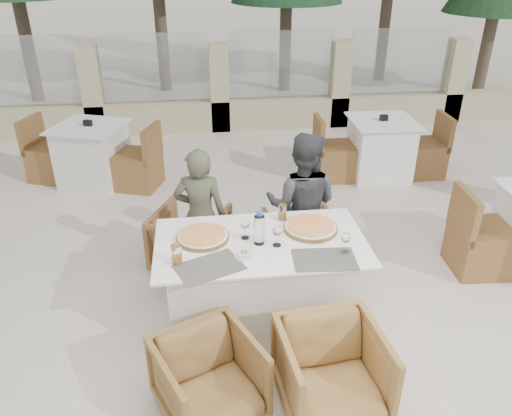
{
  "coord_description": "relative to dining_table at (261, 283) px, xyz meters",
  "views": [
    {
      "loc": [
        -0.4,
        -3.25,
        2.76
      ],
      "look_at": [
        0.03,
        0.23,
        0.9
      ],
      "focal_mm": 35.0,
      "sensor_mm": 36.0,
      "label": 1
    }
  ],
  "objects": [
    {
      "name": "ground",
      "position": [
        -0.03,
        0.07,
        -0.39
      ],
      "size": [
        80.0,
        80.0,
        0.0
      ],
      "primitive_type": "plane",
      "color": "beige",
      "rests_on": "ground"
    },
    {
      "name": "sand_patch",
      "position": [
        -0.03,
        14.07,
        -0.38
      ],
      "size": [
        30.0,
        16.0,
        0.01
      ],
      "primitive_type": "cube",
      "color": "beige",
      "rests_on": "ground"
    },
    {
      "name": "perimeter_wall_far",
      "position": [
        -0.03,
        4.87,
        0.42
      ],
      "size": [
        10.0,
        0.34,
        1.6
      ],
      "primitive_type": null,
      "color": "#C8B98D",
      "rests_on": "ground"
    },
    {
      "name": "dining_table",
      "position": [
        0.0,
        0.0,
        0.0
      ],
      "size": [
        1.6,
        0.9,
        0.77
      ],
      "primitive_type": null,
      "color": "white",
      "rests_on": "ground"
    },
    {
      "name": "placemat_near_left",
      "position": [
        -0.4,
        -0.29,
        0.39
      ],
      "size": [
        0.53,
        0.45,
        0.0
      ],
      "primitive_type": "cube",
      "rotation": [
        0.0,
        0.0,
        0.4
      ],
      "color": "#5C554E",
      "rests_on": "dining_table"
    },
    {
      "name": "placemat_near_right",
      "position": [
        0.42,
        -0.3,
        0.39
      ],
      "size": [
        0.47,
        0.33,
        0.0
      ],
      "primitive_type": "cube",
      "rotation": [
        0.0,
        0.0,
        -0.07
      ],
      "color": "#58544B",
      "rests_on": "dining_table"
    },
    {
      "name": "pizza_left",
      "position": [
        -0.44,
        0.09,
        0.41
      ],
      "size": [
        0.43,
        0.43,
        0.05
      ],
      "primitive_type": "cylinder",
      "rotation": [
        0.0,
        0.0,
        -0.08
      ],
      "color": "#D8511D",
      "rests_on": "dining_table"
    },
    {
      "name": "pizza_right",
      "position": [
        0.41,
        0.13,
        0.41
      ],
      "size": [
        0.48,
        0.48,
        0.06
      ],
      "primitive_type": "cylinder",
      "rotation": [
        0.0,
        0.0,
        -0.14
      ],
      "color": "#EC5220",
      "rests_on": "dining_table"
    },
    {
      "name": "water_bottle",
      "position": [
        -0.02,
        -0.02,
        0.52
      ],
      "size": [
        0.1,
        0.1,
        0.27
      ],
      "primitive_type": "cylinder",
      "rotation": [
        0.0,
        0.0,
        -0.33
      ],
      "color": "#9FB6D1",
      "rests_on": "dining_table"
    },
    {
      "name": "wine_glass_centre",
      "position": [
        -0.11,
        0.07,
        0.48
      ],
      "size": [
        0.09,
        0.09,
        0.18
      ],
      "primitive_type": null,
      "rotation": [
        0.0,
        0.0,
        0.27
      ],
      "color": "white",
      "rests_on": "dining_table"
    },
    {
      "name": "wine_glass_near",
      "position": [
        0.11,
        -0.07,
        0.48
      ],
      "size": [
        0.1,
        0.1,
        0.18
      ],
      "primitive_type": null,
      "rotation": [
        0.0,
        0.0,
        -0.4
      ],
      "color": "silver",
      "rests_on": "dining_table"
    },
    {
      "name": "wine_glass_corner",
      "position": [
        0.59,
        -0.23,
        0.48
      ],
      "size": [
        0.09,
        0.09,
        0.18
      ],
      "primitive_type": null,
      "rotation": [
        0.0,
        0.0,
        -0.14
      ],
      "color": "white",
      "rests_on": "dining_table"
    },
    {
      "name": "beer_glass_left",
      "position": [
        -0.62,
        -0.21,
        0.46
      ],
      "size": [
        0.1,
        0.1,
        0.15
      ],
      "primitive_type": "cylinder",
      "rotation": [
        0.0,
        0.0,
        -0.41
      ],
      "color": "orange",
      "rests_on": "dining_table"
    },
    {
      "name": "beer_glass_right",
      "position": [
        0.22,
        0.32,
        0.45
      ],
      "size": [
        0.09,
        0.09,
        0.13
      ],
      "primitive_type": "cylinder",
      "rotation": [
        0.0,
        0.0,
        -0.34
      ],
      "color": "#C5801B",
      "rests_on": "dining_table"
    },
    {
      "name": "olive_dish",
      "position": [
        -0.14,
        -0.18,
        0.41
      ],
      "size": [
        0.14,
        0.14,
        0.04
      ],
      "primitive_type": null,
      "rotation": [
        0.0,
        0.0,
        0.33
      ],
      "color": "silver",
      "rests_on": "dining_table"
    },
    {
      "name": "armchair_far_left",
      "position": [
        -0.55,
        0.9,
        -0.09
      ],
      "size": [
        0.84,
        0.85,
        0.59
      ],
      "primitive_type": "imported",
      "rotation": [
        0.0,
        0.0,
        2.71
      ],
      "color": "brown",
      "rests_on": "ground"
    },
    {
      "name": "armchair_far_right",
      "position": [
        0.45,
        0.64,
        -0.09
      ],
      "size": [
        0.65,
        0.66,
        0.59
      ],
      "primitive_type": "imported",
      "rotation": [
        0.0,
        0.0,
        3.17
      ],
      "color": "olive",
      "rests_on": "ground"
    },
    {
      "name": "armchair_near_left",
      "position": [
        -0.45,
        -0.85,
        -0.1
      ],
      "size": [
        0.81,
        0.82,
        0.57
      ],
      "primitive_type": "imported",
      "rotation": [
        0.0,
        0.0,
        0.42
      ],
      "color": "olive",
      "rests_on": "ground"
    },
    {
      "name": "armchair_near_right",
      "position": [
        0.35,
        -0.9,
        -0.08
      ],
      "size": [
        0.71,
        0.73,
        0.61
      ],
      "primitive_type": "imported",
      "rotation": [
        0.0,
        0.0,
        0.09
      ],
      "color": "olive",
      "rests_on": "ground"
    },
    {
      "name": "diner_left",
      "position": [
        -0.44,
        0.72,
        0.25
      ],
      "size": [
        0.5,
        0.37,
        1.26
      ],
      "primitive_type": "imported",
      "rotation": [
        0.0,
        0.0,
        2.98
      ],
      "color": "#484B37",
      "rests_on": "ground"
    },
    {
      "name": "diner_right",
      "position": [
        0.46,
        0.68,
        0.3
      ],
      "size": [
        0.8,
        0.71,
        1.38
      ],
      "primitive_type": "imported",
      "rotation": [
        0.0,
        0.0,
        2.81
      ],
      "color": "#3C3E42",
      "rests_on": "ground"
    },
    {
      "name": "bg_table_a",
      "position": [
        -1.77,
        2.97,
        0.0
      ],
      "size": [
        1.82,
        1.32,
        0.77
      ],
      "primitive_type": null,
      "rotation": [
        0.0,
        0.0,
        -0.34
      ],
      "color": "silver",
      "rests_on": "ground"
    },
    {
      "name": "bg_table_b",
      "position": [
        1.94,
        2.72,
        0.0
      ],
      "size": [
        1.67,
        0.87,
        0.77
      ],
      "primitive_type": null,
      "rotation": [
        0.0,
        0.0,
        -0.03
      ],
      "color": "white",
      "rests_on": "ground"
    }
  ]
}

